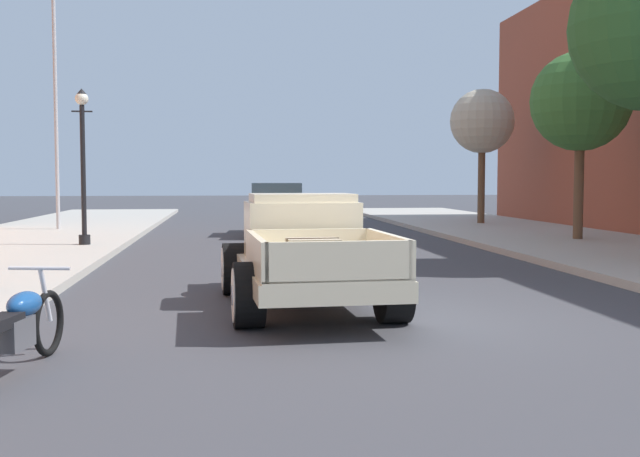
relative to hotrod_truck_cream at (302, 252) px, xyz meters
name	(u,v)px	position (x,y,z in m)	size (l,w,h in m)	color
ground_plane	(380,320)	(0.85, -1.35, -0.75)	(140.00, 140.00, 0.00)	#3D3D42
hotrod_truck_cream	(302,252)	(0.00, 0.00, 0.00)	(2.36, 5.01, 1.58)	beige
motorcycle_parked	(15,327)	(-3.00, -3.56, -0.31)	(0.67, 2.10, 0.93)	black
car_background_tan	(277,211)	(0.52, 13.40, 0.01)	(2.11, 4.42, 1.65)	tan
street_lamp_far	(83,154)	(-4.59, 8.75, 1.63)	(0.50, 0.32, 3.85)	black
flagpole	(62,54)	(-6.27, 14.83, 5.02)	(1.74, 0.16, 9.16)	#B2B2B7
street_tree_second	(581,102)	(8.43, 8.99, 3.09)	(2.69, 2.69, 5.07)	brown
street_tree_third	(482,122)	(8.23, 16.43, 3.09)	(2.34, 2.34, 4.90)	brown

